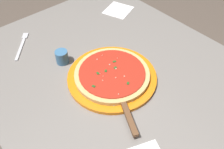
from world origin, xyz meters
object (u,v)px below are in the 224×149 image
Objects in this scene: cup_small_sauce at (62,57)px; napkin_folded_right at (118,10)px; serving_plate at (112,77)px; fork at (22,44)px; pizza at (112,74)px; pizza_server at (125,109)px.

cup_small_sauce is 0.42× the size of napkin_folded_right.
serving_plate is 0.44m from fork.
pizza_server is at bearing -25.07° from pizza.
serving_plate is 0.22m from cup_small_sauce.
fork is at bearing -157.53° from pizza.
napkin_folded_right is (-0.34, 0.34, -0.01)m from serving_plate.
serving_plate is 1.56× the size of pizza_server.
napkin_folded_right is at bearing 135.20° from serving_plate.
fork is at bearing -157.53° from serving_plate.
pizza is 5.13× the size of cup_small_sauce.
pizza is at bearing -44.80° from napkin_folded_right.
napkin_folded_right is 0.86× the size of fork.
cup_small_sauce is 0.23m from fork.
serving_plate is at bearing 22.47° from fork.
fork is at bearing -160.05° from cup_small_sauce.
serving_plate is 0.48m from napkin_folded_right.
fork is (-0.21, -0.08, -0.03)m from cup_small_sauce.
pizza_server is 1.41× the size of fork.
pizza is 2.14× the size of napkin_folded_right.
napkin_folded_right is at bearing 135.20° from pizza.
serving_plate reaches higher than napkin_folded_right.
cup_small_sauce reaches higher than serving_plate.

